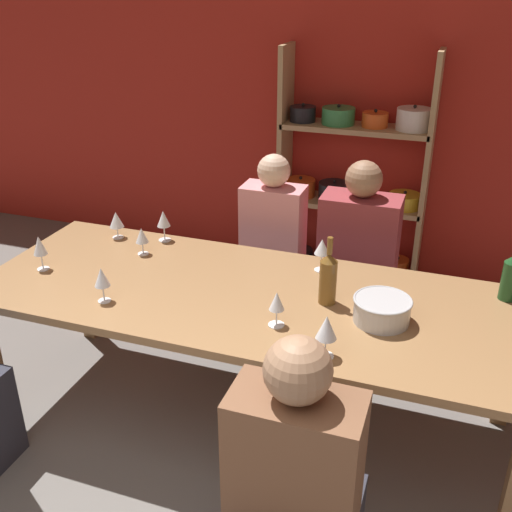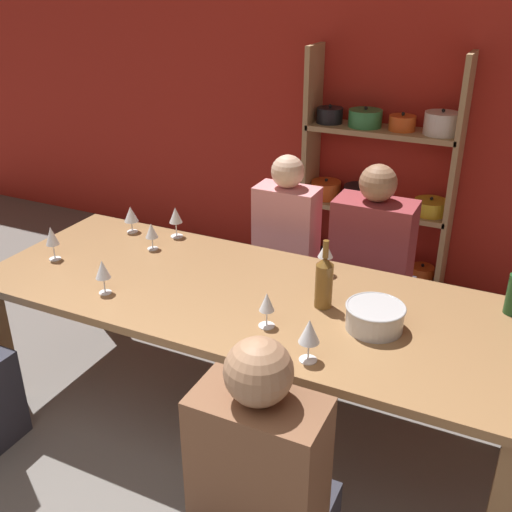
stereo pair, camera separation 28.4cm
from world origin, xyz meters
name	(u,v)px [view 2 (the right image)]	position (x,y,z in m)	size (l,w,h in m)	color
wall_back_red	(357,91)	(0.00, 3.83, 1.35)	(8.80, 0.06, 2.70)	red
shelf_unit	(377,191)	(0.26, 3.63, 0.70)	(1.06, 0.30, 1.68)	tan
dining_table	(247,307)	(0.12, 1.81, 0.67)	(2.62, 1.00, 0.75)	olive
mixing_bowl	(375,316)	(0.75, 1.77, 0.81)	(0.25, 0.25, 0.11)	#B7BABC
wine_bottle_green	(324,281)	(0.49, 1.85, 0.88)	(0.08, 0.08, 0.33)	brown
wine_glass_red_a	(176,216)	(-0.53, 2.24, 0.87)	(0.07, 0.07, 0.18)	white
wine_glass_red_b	(103,270)	(-0.48, 1.52, 0.87)	(0.07, 0.07, 0.17)	white
wine_glass_empty_a	(267,303)	(0.33, 1.59, 0.86)	(0.07, 0.07, 0.16)	white
wine_glass_empty_b	(151,231)	(-0.56, 2.03, 0.85)	(0.07, 0.07, 0.15)	white
wine_glass_red_c	(309,332)	(0.58, 1.43, 0.88)	(0.08, 0.08, 0.18)	white
wine_glass_white_a	(326,251)	(0.39, 2.16, 0.88)	(0.08, 0.08, 0.17)	white
wine_glass_empty_c	(131,215)	(-0.80, 2.18, 0.86)	(0.08, 0.08, 0.16)	white
wine_glass_empty_d	(52,237)	(-0.95, 1.70, 0.88)	(0.07, 0.07, 0.18)	white
person_far_a	(368,287)	(0.48, 2.71, 0.42)	(0.45, 0.57, 1.18)	#2D2D38
person_far_b	(285,275)	(-0.02, 2.62, 0.44)	(0.37, 0.46, 1.19)	#2D2D38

